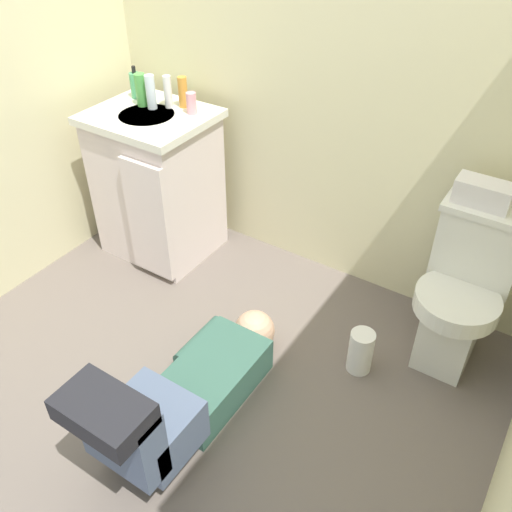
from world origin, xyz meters
TOP-DOWN VIEW (x-y plane):
  - ground_plane at (0.00, 0.00)m, footprint 2.93×2.96m
  - wall_back at (0.00, 1.02)m, footprint 2.59×0.08m
  - toilet at (0.86, 0.71)m, footprint 0.36×0.46m
  - vanity_cabinet at (-0.79, 0.63)m, footprint 0.60×0.53m
  - faucet at (-0.79, 0.78)m, footprint 0.02×0.02m
  - person_plumber at (0.08, -0.25)m, footprint 0.39×1.06m
  - tissue_box at (0.82, 0.80)m, footprint 0.22×0.11m
  - soap_dispenser at (-0.98, 0.76)m, footprint 0.06×0.06m
  - bottle_green at (-0.88, 0.70)m, footprint 0.05×0.05m
  - bottle_clear at (-0.81, 0.70)m, footprint 0.05×0.05m
  - bottle_white at (-0.75, 0.75)m, footprint 0.04×0.04m
  - bottle_amber at (-0.69, 0.80)m, footprint 0.05×0.05m
  - bottle_pink at (-0.61, 0.75)m, footprint 0.05×0.05m
  - paper_towel_roll at (0.56, 0.39)m, footprint 0.11×0.11m

SIDE VIEW (x-z plane):
  - ground_plane at x=0.00m, z-range -0.04..0.00m
  - paper_towel_roll at x=0.56m, z-range 0.00..0.22m
  - person_plumber at x=0.08m, z-range -0.08..0.44m
  - toilet at x=0.86m, z-range -0.01..0.74m
  - vanity_cabinet at x=-0.79m, z-range 0.01..0.83m
  - tissue_box at x=0.82m, z-range 0.75..0.85m
  - faucet at x=-0.79m, z-range 0.82..0.92m
  - bottle_pink at x=-0.61m, z-range 0.82..0.93m
  - soap_dispenser at x=-0.98m, z-range 0.80..0.97m
  - bottle_amber at x=-0.69m, z-range 0.82..0.97m
  - bottle_white at x=-0.75m, z-range 0.82..0.98m
  - bottle_green at x=-0.88m, z-range 0.82..0.98m
  - bottle_clear at x=-0.81m, z-range 0.82..0.99m
  - wall_back at x=0.00m, z-range 0.00..2.40m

